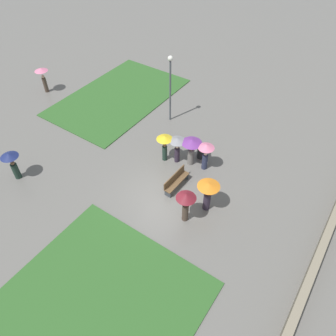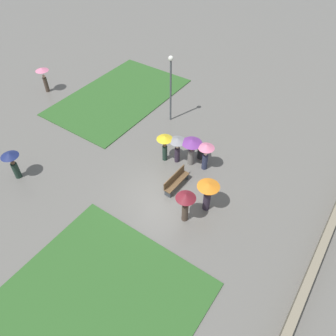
% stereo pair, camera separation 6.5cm
% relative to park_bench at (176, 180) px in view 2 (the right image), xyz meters
% --- Properties ---
extents(ground_plane, '(90.00, 90.00, 0.00)m').
position_rel_park_bench_xyz_m(ground_plane, '(-1.00, 0.46, -0.47)').
color(ground_plane, '#66635E').
extents(lawn_patch_near, '(7.78, 7.81, 0.06)m').
position_rel_park_bench_xyz_m(lawn_patch_near, '(-7.48, -1.00, -0.44)').
color(lawn_patch_near, '#2D5B26').
rests_on(lawn_patch_near, ground_plane).
extents(lawn_patch_far, '(10.23, 6.42, 0.06)m').
position_rel_park_bench_xyz_m(lawn_patch_far, '(5.20, 8.61, -0.44)').
color(lawn_patch_far, '#2D5B26').
rests_on(lawn_patch_far, ground_plane).
extents(parapet_wall, '(45.00, 0.35, 0.74)m').
position_rel_park_bench_xyz_m(parapet_wall, '(-1.00, -7.82, -0.10)').
color(parapet_wall, gray).
rests_on(parapet_wall, ground_plane).
extents(park_bench, '(1.89, 0.48, 0.90)m').
position_rel_park_bench_xyz_m(park_bench, '(0.00, 0.00, 0.00)').
color(park_bench, brown).
rests_on(park_bench, ground_plane).
extents(lamp_post, '(0.32, 0.32, 4.65)m').
position_rel_park_bench_xyz_m(lamp_post, '(5.03, 3.80, 2.49)').
color(lamp_post, '#474C51').
rests_on(lamp_post, ground_plane).
extents(trash_bin, '(0.54, 0.54, 0.83)m').
position_rel_park_bench_xyz_m(trash_bin, '(2.88, 0.06, -0.05)').
color(trash_bin, '#232326').
rests_on(trash_bin, ground_plane).
extents(crowd_person_orange, '(1.14, 1.14, 1.86)m').
position_rel_park_bench_xyz_m(crowd_person_orange, '(-0.38, -2.16, 0.82)').
color(crowd_person_orange, '#2D2333').
rests_on(crowd_person_orange, ground_plane).
extents(crowd_person_purple, '(1.20, 1.20, 1.81)m').
position_rel_park_bench_xyz_m(crowd_person_purple, '(2.07, 0.31, 0.85)').
color(crowd_person_purple, slate).
rests_on(crowd_person_purple, ground_plane).
extents(crowd_person_grey, '(0.99, 0.99, 1.74)m').
position_rel_park_bench_xyz_m(crowd_person_grey, '(1.78, 1.09, 0.77)').
color(crowd_person_grey, '#2D2333').
rests_on(crowd_person_grey, ground_plane).
extents(crowd_person_maroon, '(1.00, 1.00, 1.90)m').
position_rel_park_bench_xyz_m(crowd_person_maroon, '(-1.61, -1.63, 0.91)').
color(crowd_person_maroon, '#47382D').
rests_on(crowd_person_maroon, ground_plane).
extents(crowd_person_yellow, '(0.95, 0.95, 1.78)m').
position_rel_park_bench_xyz_m(crowd_person_yellow, '(1.48, 1.77, 0.81)').
color(crowd_person_yellow, '#1E3328').
rests_on(crowd_person_yellow, ground_plane).
extents(crowd_person_pink, '(0.94, 0.94, 1.80)m').
position_rel_park_bench_xyz_m(crowd_person_pink, '(2.17, -0.57, 0.79)').
color(crowd_person_pink, '#282D47').
rests_on(crowd_person_pink, ground_plane).
extents(lone_walker_far_path, '(0.98, 0.98, 1.81)m').
position_rel_park_bench_xyz_m(lone_walker_far_path, '(-4.50, 7.83, 0.76)').
color(lone_walker_far_path, '#1E3328').
rests_on(lone_walker_far_path, ground_plane).
extents(lone_walker_mid_plaza, '(0.97, 0.97, 1.94)m').
position_rel_park_bench_xyz_m(lone_walker_mid_plaza, '(2.67, 13.71, 0.91)').
color(lone_walker_mid_plaza, '#47382D').
rests_on(lone_walker_mid_plaza, ground_plane).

